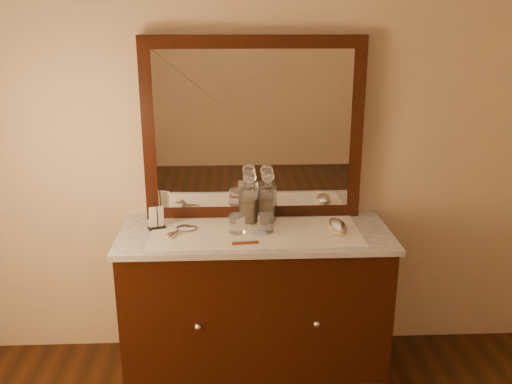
% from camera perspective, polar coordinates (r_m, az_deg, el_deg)
% --- Properties ---
extents(room_shell, '(8.50, 9.00, 2.80)m').
position_cam_1_polar(room_shell, '(0.92, 5.45, -17.27)').
color(room_shell, black).
rests_on(room_shell, ground).
extents(dresser_cabinet, '(1.40, 0.55, 0.82)m').
position_cam_1_polar(dresser_cabinet, '(3.10, -0.08, -11.69)').
color(dresser_cabinet, black).
rests_on(dresser_cabinet, floor).
extents(dresser_plinth, '(1.46, 0.59, 0.08)m').
position_cam_1_polar(dresser_plinth, '(3.29, -0.08, -17.31)').
color(dresser_plinth, black).
rests_on(dresser_plinth, floor).
extents(knob_left, '(0.04, 0.04, 0.04)m').
position_cam_1_polar(knob_left, '(2.84, -6.08, -13.85)').
color(knob_left, silver).
rests_on(knob_left, dresser_cabinet).
extents(knob_right, '(0.04, 0.04, 0.04)m').
position_cam_1_polar(knob_right, '(2.86, 6.36, -13.56)').
color(knob_right, silver).
rests_on(knob_right, dresser_cabinet).
extents(marble_top, '(1.44, 0.59, 0.03)m').
position_cam_1_polar(marble_top, '(2.91, -0.09, -4.38)').
color(marble_top, white).
rests_on(marble_top, dresser_cabinet).
extents(mirror_frame, '(1.20, 0.08, 1.00)m').
position_cam_1_polar(mirror_frame, '(3.00, -0.30, 6.54)').
color(mirror_frame, black).
rests_on(mirror_frame, marble_top).
extents(mirror_glass, '(1.06, 0.01, 0.86)m').
position_cam_1_polar(mirror_glass, '(2.97, -0.27, 6.42)').
color(mirror_glass, white).
rests_on(mirror_glass, marble_top).
extents(lace_runner, '(1.10, 0.45, 0.00)m').
position_cam_1_polar(lace_runner, '(2.89, -0.07, -4.21)').
color(lace_runner, silver).
rests_on(lace_runner, marble_top).
extents(pin_dish, '(0.07, 0.07, 0.01)m').
position_cam_1_polar(pin_dish, '(2.85, 0.39, -4.35)').
color(pin_dish, white).
rests_on(pin_dish, lace_runner).
extents(comb, '(0.14, 0.04, 0.01)m').
position_cam_1_polar(comb, '(2.74, -1.13, -5.33)').
color(comb, brown).
rests_on(comb, lace_runner).
extents(napkin_rack, '(0.11, 0.08, 0.14)m').
position_cam_1_polar(napkin_rack, '(2.98, -10.36, -2.73)').
color(napkin_rack, black).
rests_on(napkin_rack, marble_top).
extents(decanter_left, '(0.12, 0.12, 0.30)m').
position_cam_1_polar(decanter_left, '(3.00, -0.68, -1.05)').
color(decanter_left, brown).
rests_on(decanter_left, lace_runner).
extents(decanter_right, '(0.11, 0.11, 0.29)m').
position_cam_1_polar(decanter_right, '(3.01, 1.22, -0.96)').
color(decanter_right, brown).
rests_on(decanter_right, lace_runner).
extents(brush_near, '(0.10, 0.17, 0.05)m').
position_cam_1_polar(brush_near, '(2.91, 8.48, -3.71)').
color(brush_near, tan).
rests_on(brush_near, lace_runner).
extents(brush_far, '(0.10, 0.19, 0.05)m').
position_cam_1_polar(brush_far, '(2.93, 8.50, -3.52)').
color(brush_far, tan).
rests_on(brush_far, lace_runner).
extents(hand_mirror_outer, '(0.12, 0.20, 0.02)m').
position_cam_1_polar(hand_mirror_outer, '(2.93, -7.77, -3.84)').
color(hand_mirror_outer, silver).
rests_on(hand_mirror_outer, lace_runner).
extents(hand_mirror_inner, '(0.17, 0.15, 0.02)m').
position_cam_1_polar(hand_mirror_inner, '(2.93, -7.26, -3.86)').
color(hand_mirror_inner, silver).
rests_on(hand_mirror_inner, lace_runner).
extents(tumblers, '(0.24, 0.09, 0.10)m').
position_cam_1_polar(tumblers, '(2.87, -0.48, -3.28)').
color(tumblers, white).
rests_on(tumblers, lace_runner).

